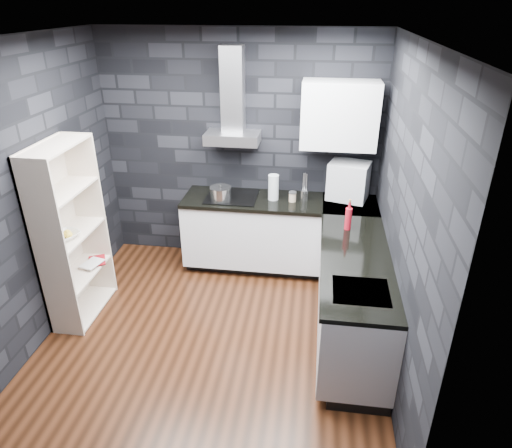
% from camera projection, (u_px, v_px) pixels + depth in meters
% --- Properties ---
extents(ground, '(3.20, 3.20, 0.00)m').
position_uv_depth(ground, '(214.00, 333.00, 4.48)').
color(ground, '#3D1E0F').
extents(ceiling, '(3.20, 3.20, 0.00)m').
position_uv_depth(ceiling, '(199.00, 37.00, 3.28)').
color(ceiling, white).
extents(wall_back, '(3.20, 0.05, 2.70)m').
position_uv_depth(wall_back, '(240.00, 151.00, 5.32)').
color(wall_back, black).
rests_on(wall_back, ground).
extents(wall_front, '(3.20, 0.05, 2.70)m').
position_uv_depth(wall_front, '(138.00, 332.00, 2.44)').
color(wall_front, black).
rests_on(wall_front, ground).
extents(wall_left, '(0.05, 3.20, 2.70)m').
position_uv_depth(wall_left, '(31.00, 198.00, 4.08)').
color(wall_left, black).
rests_on(wall_left, ground).
extents(wall_right, '(0.05, 3.20, 2.70)m').
position_uv_depth(wall_right, '(404.00, 220.00, 3.68)').
color(wall_right, black).
rests_on(wall_right, ground).
extents(toekick_back, '(2.18, 0.50, 0.10)m').
position_uv_depth(toekick_back, '(278.00, 262.00, 5.59)').
color(toekick_back, black).
rests_on(toekick_back, ground).
extents(toekick_right, '(0.50, 1.78, 0.10)m').
position_uv_depth(toekick_right, '(353.00, 335.00, 4.38)').
color(toekick_right, black).
rests_on(toekick_right, ground).
extents(counter_back_cab, '(2.20, 0.60, 0.76)m').
position_uv_depth(counter_back_cab, '(279.00, 232.00, 5.36)').
color(counter_back_cab, silver).
rests_on(counter_back_cab, ground).
extents(counter_right_cab, '(0.60, 1.80, 0.76)m').
position_uv_depth(counter_right_cab, '(353.00, 298.00, 4.20)').
color(counter_right_cab, silver).
rests_on(counter_right_cab, ground).
extents(counter_back_top, '(2.20, 0.62, 0.04)m').
position_uv_depth(counter_back_top, '(279.00, 202.00, 5.17)').
color(counter_back_top, black).
rests_on(counter_back_top, counter_back_cab).
extents(counter_right_top, '(0.62, 1.80, 0.04)m').
position_uv_depth(counter_right_top, '(356.00, 260.00, 4.02)').
color(counter_right_top, black).
rests_on(counter_right_top, counter_right_cab).
extents(counter_corner_top, '(0.62, 0.62, 0.04)m').
position_uv_depth(counter_corner_top, '(351.00, 205.00, 5.08)').
color(counter_corner_top, black).
rests_on(counter_corner_top, counter_right_cab).
extents(hood_body, '(0.60, 0.34, 0.12)m').
position_uv_depth(hood_body, '(233.00, 138.00, 5.06)').
color(hood_body, '#B3B2B7').
rests_on(hood_body, wall_back).
extents(hood_chimney, '(0.24, 0.20, 0.90)m').
position_uv_depth(hood_chimney, '(233.00, 90.00, 4.90)').
color(hood_chimney, '#B3B2B7').
rests_on(hood_chimney, hood_body).
extents(upper_cabinet, '(0.80, 0.35, 0.70)m').
position_uv_depth(upper_cabinet, '(339.00, 115.00, 4.79)').
color(upper_cabinet, silver).
rests_on(upper_cabinet, wall_back).
extents(cooktop, '(0.58, 0.50, 0.01)m').
position_uv_depth(cooktop, '(232.00, 197.00, 5.24)').
color(cooktop, black).
rests_on(cooktop, counter_back_top).
extents(sink_rim, '(0.44, 0.40, 0.01)m').
position_uv_depth(sink_rim, '(361.00, 291.00, 3.57)').
color(sink_rim, '#B3B2B7').
rests_on(sink_rim, counter_right_top).
extents(pot, '(0.27, 0.27, 0.14)m').
position_uv_depth(pot, '(221.00, 194.00, 5.11)').
color(pot, silver).
rests_on(pot, cooktop).
extents(glass_vase, '(0.13, 0.13, 0.29)m').
position_uv_depth(glass_vase, '(273.00, 187.00, 5.12)').
color(glass_vase, silver).
rests_on(glass_vase, counter_back_top).
extents(storage_jar, '(0.09, 0.09, 0.10)m').
position_uv_depth(storage_jar, '(292.00, 197.00, 5.11)').
color(storage_jar, tan).
rests_on(storage_jar, counter_back_top).
extents(utensil_crock, '(0.11, 0.11, 0.12)m').
position_uv_depth(utensil_crock, '(304.00, 195.00, 5.14)').
color(utensil_crock, silver).
rests_on(utensil_crock, counter_back_top).
extents(appliance_garage, '(0.50, 0.43, 0.42)m').
position_uv_depth(appliance_garage, '(348.00, 181.00, 5.08)').
color(appliance_garage, silver).
rests_on(appliance_garage, counter_back_top).
extents(red_bottle, '(0.08, 0.08, 0.22)m').
position_uv_depth(red_bottle, '(348.00, 219.00, 4.47)').
color(red_bottle, '#AE1323').
rests_on(red_bottle, counter_right_top).
extents(bookshelf, '(0.47, 0.85, 1.80)m').
position_uv_depth(bookshelf, '(72.00, 234.00, 4.42)').
color(bookshelf, beige).
rests_on(bookshelf, ground).
extents(fruit_bowl, '(0.31, 0.31, 0.06)m').
position_uv_depth(fruit_bowl, '(66.00, 235.00, 4.32)').
color(fruit_bowl, silver).
rests_on(fruit_bowl, bookshelf).
extents(book_red, '(0.16, 0.10, 0.22)m').
position_uv_depth(book_red, '(87.00, 254.00, 4.73)').
color(book_red, maroon).
rests_on(book_red, bookshelf).
extents(book_second, '(0.16, 0.06, 0.22)m').
position_uv_depth(book_second, '(84.00, 253.00, 4.70)').
color(book_second, '#B2B2B2').
rests_on(book_second, bookshelf).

